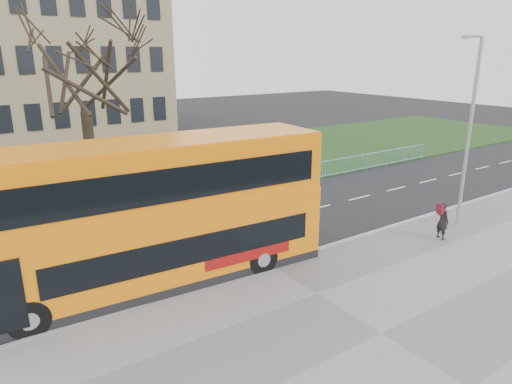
% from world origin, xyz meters
% --- Properties ---
extents(ground, '(120.00, 120.00, 0.00)m').
position_xyz_m(ground, '(0.00, 0.00, 0.00)').
color(ground, black).
rests_on(ground, ground).
extents(pavement, '(80.00, 10.50, 0.12)m').
position_xyz_m(pavement, '(0.00, -6.75, 0.06)').
color(pavement, slate).
rests_on(pavement, ground).
extents(kerb, '(80.00, 0.20, 0.14)m').
position_xyz_m(kerb, '(0.00, -1.55, 0.07)').
color(kerb, gray).
rests_on(kerb, ground).
extents(grass_verge, '(80.00, 15.40, 0.08)m').
position_xyz_m(grass_verge, '(0.00, 14.30, 0.04)').
color(grass_verge, '#193513').
rests_on(grass_verge, ground).
extents(guard_railing, '(40.00, 0.12, 1.10)m').
position_xyz_m(guard_railing, '(0.00, 6.60, 0.55)').
color(guard_railing, '#7FBFE2').
rests_on(guard_railing, ground).
extents(bare_tree, '(7.71, 7.71, 11.02)m').
position_xyz_m(bare_tree, '(-3.00, 10.00, 5.59)').
color(bare_tree, black).
rests_on(bare_tree, grass_verge).
extents(yellow_bus, '(11.64, 3.45, 4.82)m').
position_xyz_m(yellow_bus, '(-3.76, -0.35, 2.58)').
color(yellow_bus, orange).
rests_on(yellow_bus, ground).
extents(pedestrian, '(0.46, 0.62, 1.57)m').
position_xyz_m(pedestrian, '(7.31, -3.59, 0.90)').
color(pedestrian, black).
rests_on(pedestrian, pavement).
extents(street_lamp, '(1.71, 0.37, 8.07)m').
position_xyz_m(street_lamp, '(9.30, -3.01, 4.54)').
color(street_lamp, '#9B9FA3').
rests_on(street_lamp, pavement).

